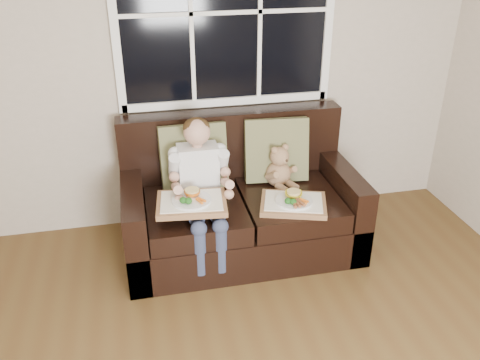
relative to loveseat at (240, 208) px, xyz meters
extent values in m
cube|color=beige|center=(-0.36, 0.48, 1.04)|extent=(4.50, 0.02, 2.70)
cube|color=black|center=(0.00, 0.47, 1.34)|extent=(1.50, 0.02, 1.25)
cube|color=white|center=(0.00, 0.45, 0.69)|extent=(1.58, 0.04, 0.06)
cube|color=white|center=(-0.78, 0.45, 1.34)|extent=(0.06, 0.04, 1.37)
cube|color=white|center=(0.78, 0.45, 1.34)|extent=(0.06, 0.04, 1.37)
cube|color=white|center=(0.00, 0.45, 1.34)|extent=(1.50, 0.03, 0.03)
cube|color=black|center=(0.00, -0.07, -0.16)|extent=(1.70, 0.90, 0.30)
cube|color=black|center=(-0.78, -0.07, -0.01)|extent=(0.15, 0.90, 0.60)
cube|color=black|center=(0.77, -0.07, -0.01)|extent=(0.15, 0.90, 0.60)
cube|color=black|center=(0.00, 0.31, 0.32)|extent=(1.70, 0.18, 0.66)
cube|color=black|center=(-0.35, -0.15, 0.07)|extent=(0.68, 0.72, 0.15)
cube|color=black|center=(0.35, -0.15, 0.07)|extent=(0.68, 0.72, 0.15)
cube|color=#696741|center=(-0.31, 0.15, 0.38)|extent=(0.49, 0.24, 0.50)
cube|color=#696741|center=(0.32, 0.15, 0.38)|extent=(0.50, 0.26, 0.49)
cube|color=silver|center=(-0.30, -0.02, 0.35)|extent=(0.28, 0.17, 0.39)
sphere|color=tan|center=(-0.30, -0.03, 0.65)|extent=(0.18, 0.18, 0.18)
ellipsoid|color=#3B2712|center=(-0.30, -0.01, 0.67)|extent=(0.18, 0.18, 0.13)
cylinder|color=#2E3652|center=(-0.37, -0.23, 0.19)|extent=(0.11, 0.34, 0.11)
cylinder|color=#2E3652|center=(-0.23, -0.23, 0.19)|extent=(0.11, 0.34, 0.11)
cylinder|color=#2E3652|center=(-0.37, -0.48, -0.02)|extent=(0.09, 0.09, 0.32)
cylinder|color=#2E3652|center=(-0.23, -0.48, -0.02)|extent=(0.09, 0.09, 0.32)
cylinder|color=tan|center=(-0.47, -0.15, 0.39)|extent=(0.07, 0.34, 0.27)
cylinder|color=tan|center=(-0.13, -0.15, 0.39)|extent=(0.07, 0.34, 0.27)
ellipsoid|color=#A27A56|center=(0.31, 0.05, 0.23)|extent=(0.24, 0.22, 0.20)
sphere|color=#A27A56|center=(0.31, 0.03, 0.38)|extent=(0.18, 0.18, 0.14)
sphere|color=#A27A56|center=(0.26, 0.04, 0.44)|extent=(0.05, 0.05, 0.05)
sphere|color=#A27A56|center=(0.36, 0.04, 0.44)|extent=(0.05, 0.05, 0.05)
sphere|color=#A27A56|center=(0.31, -0.02, 0.36)|extent=(0.05, 0.05, 0.05)
sphere|color=#312216|center=(0.31, -0.05, 0.37)|extent=(0.02, 0.02, 0.02)
cylinder|color=#A27A56|center=(0.26, -0.06, 0.17)|extent=(0.09, 0.12, 0.05)
cylinder|color=#A27A56|center=(0.35, -0.06, 0.17)|extent=(0.09, 0.12, 0.05)
cube|color=#8E6240|center=(-0.39, -0.31, 0.25)|extent=(0.49, 0.40, 0.04)
cube|color=white|center=(-0.39, -0.31, 0.28)|extent=(0.43, 0.34, 0.01)
cylinder|color=white|center=(-0.39, -0.32, 0.29)|extent=(0.26, 0.26, 0.02)
imported|color=orange|center=(-0.38, -0.27, 0.31)|extent=(0.12, 0.12, 0.03)
cylinder|color=#E6C47D|center=(-0.38, -0.27, 0.32)|extent=(0.10, 0.10, 0.02)
ellipsoid|color=#1D561B|center=(-0.45, -0.36, 0.32)|extent=(0.05, 0.05, 0.04)
ellipsoid|color=#1D561B|center=(-0.42, -0.38, 0.32)|extent=(0.05, 0.05, 0.04)
cylinder|color=orange|center=(-0.34, -0.37, 0.31)|extent=(0.05, 0.07, 0.02)
cube|color=#8E6240|center=(0.32, -0.30, 0.16)|extent=(0.53, 0.46, 0.04)
cube|color=white|center=(0.32, -0.30, 0.18)|extent=(0.47, 0.40, 0.01)
cylinder|color=white|center=(0.32, -0.31, 0.19)|extent=(0.26, 0.26, 0.02)
imported|color=yellow|center=(0.33, -0.26, 0.22)|extent=(0.15, 0.15, 0.03)
cylinder|color=#E6C47D|center=(0.33, -0.26, 0.22)|extent=(0.10, 0.10, 0.02)
ellipsoid|color=#1D561B|center=(0.26, -0.35, 0.22)|extent=(0.05, 0.05, 0.04)
ellipsoid|color=#1D561B|center=(0.29, -0.37, 0.22)|extent=(0.05, 0.05, 0.04)
cylinder|color=orange|center=(0.37, -0.36, 0.21)|extent=(0.05, 0.07, 0.02)
cylinder|color=brown|center=(0.32, -0.38, 0.21)|extent=(0.03, 0.09, 0.02)
camera|label=1|loc=(-0.70, -3.22, 1.93)|focal=38.00mm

